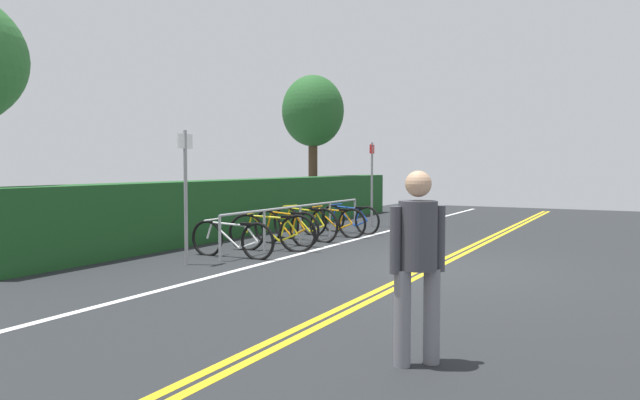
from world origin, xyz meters
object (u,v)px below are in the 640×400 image
(bike_rack, at_px, (300,215))
(bicycle_3, at_px, (305,224))
(bicycle_2, at_px, (286,228))
(bicycle_1, at_px, (272,232))
(tree_mid, at_px, (313,112))
(sign_post_near, at_px, (186,184))
(bicycle_4, at_px, (333,222))
(bicycle_5, at_px, (350,219))
(bicycle_0, at_px, (232,239))
(sign_post_far, at_px, (372,176))
(pedestrian, at_px, (418,255))

(bike_rack, height_order, bicycle_3, bike_rack)
(bike_rack, bearing_deg, bicycle_2, 162.69)
(bicycle_2, height_order, bicycle_3, bicycle_3)
(bicycle_1, bearing_deg, tree_mid, 23.39)
(bicycle_2, distance_m, sign_post_near, 3.10)
(bicycle_2, relative_size, tree_mid, 0.37)
(bicycle_2, distance_m, bicycle_4, 1.76)
(bicycle_1, height_order, tree_mid, tree_mid)
(bicycle_2, xyz_separation_m, sign_post_near, (-2.93, 0.14, 0.99))
(bike_rack, bearing_deg, bicycle_5, -2.99)
(bicycle_2, bearing_deg, bike_rack, -17.31)
(bike_rack, xyz_separation_m, bicycle_2, (-0.39, 0.12, -0.24))
(tree_mid, bearing_deg, sign_post_near, -163.26)
(bicycle_1, distance_m, bicycle_4, 2.64)
(bicycle_2, bearing_deg, bicycle_0, -178.46)
(bike_rack, height_order, bicycle_5, bike_rack)
(bicycle_2, xyz_separation_m, bicycle_3, (0.81, 0.01, 0.01))
(sign_post_near, bearing_deg, bicycle_1, -10.61)
(bicycle_1, bearing_deg, sign_post_near, 169.39)
(bike_rack, xyz_separation_m, bicycle_0, (-2.32, 0.07, -0.27))
(bicycle_0, bearing_deg, bicycle_1, -10.07)
(sign_post_far, bearing_deg, tree_mid, 52.84)
(bicycle_4, bearing_deg, bicycle_2, 173.29)
(sign_post_near, bearing_deg, bike_rack, -4.58)
(bicycle_2, bearing_deg, tree_mid, 24.47)
(pedestrian, xyz_separation_m, sign_post_far, (10.17, 4.79, 0.45))
(bike_rack, bearing_deg, bicycle_1, -174.90)
(bicycle_1, relative_size, pedestrian, 1.07)
(bicycle_1, height_order, bicycle_5, bicycle_1)
(bicycle_0, distance_m, bicycle_5, 4.55)
(bicycle_5, bearing_deg, bicycle_2, 174.80)
(bicycle_0, xyz_separation_m, tree_mid, (8.58, 3.08, 3.07))
(bike_rack, bearing_deg, bicycle_0, 178.29)
(bicycle_4, relative_size, sign_post_near, 0.77)
(bicycle_0, bearing_deg, sign_post_far, -0.48)
(bicycle_0, xyz_separation_m, bicycle_5, (4.55, -0.19, 0.01))
(sign_post_far, bearing_deg, bicycle_2, 178.60)
(bicycle_1, distance_m, bicycle_3, 1.72)
(sign_post_near, bearing_deg, pedestrian, -120.50)
(bike_rack, distance_m, pedestrian, 7.90)
(sign_post_far, relative_size, tree_mid, 0.49)
(bicycle_0, height_order, tree_mid, tree_mid)
(sign_post_near, xyz_separation_m, tree_mid, (9.58, 2.88, 2.05))
(bicycle_5, relative_size, pedestrian, 1.07)
(bicycle_1, bearing_deg, bicycle_5, -0.02)
(bicycle_5, distance_m, sign_post_near, 5.65)
(bike_rack, height_order, bicycle_2, bike_rack)
(bicycle_3, xyz_separation_m, bicycle_5, (1.80, -0.24, -0.03))
(bicycle_2, bearing_deg, pedestrian, -140.33)
(bicycle_2, height_order, sign_post_near, sign_post_near)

